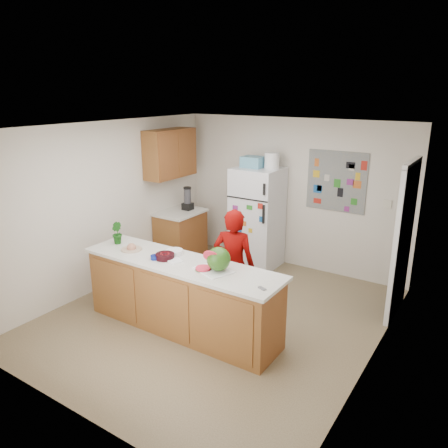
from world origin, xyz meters
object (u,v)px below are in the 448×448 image
Objects in this scene: person at (234,265)px; watermelon at (219,259)px; refrigerator at (257,218)px; cherry_bowl at (165,256)px.

person reaches higher than watermelon.
refrigerator is 1.88m from person.
refrigerator is at bearing 108.78° from watermelon.
refrigerator is 2.51m from watermelon.
person reaches higher than cherry_bowl.
watermelon is (0.16, -0.60, 0.32)m from person.
watermelon is at bearing 3.58° from cherry_bowl.
refrigerator reaches higher than person.
refrigerator reaches higher than watermelon.
person is at bearing -70.11° from refrigerator.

